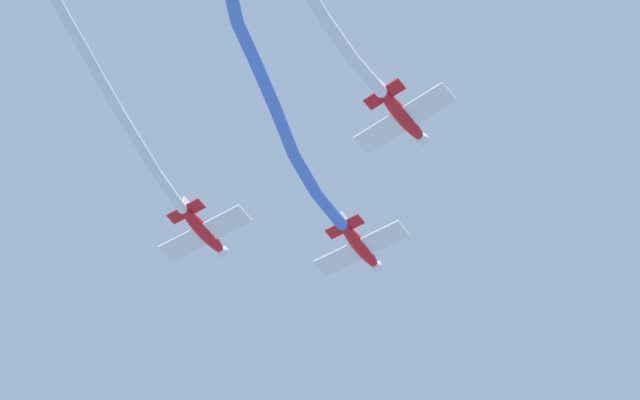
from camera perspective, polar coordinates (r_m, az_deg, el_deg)
airplane_lead at (r=69.26m, az=2.22°, el=-2.55°), size 6.55×4.88×1.65m
smoke_trail_lead at (r=63.91m, az=-2.21°, el=4.81°), size 3.96×18.36×3.16m
airplane_left_wing at (r=68.79m, az=-6.27°, el=-1.73°), size 6.55×4.89×1.65m
smoke_trail_left_wing at (r=64.24m, az=-11.88°, el=6.85°), size 3.54×21.06×4.00m
airplane_right_wing at (r=63.60m, az=4.54°, el=4.48°), size 6.63×4.99×1.65m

